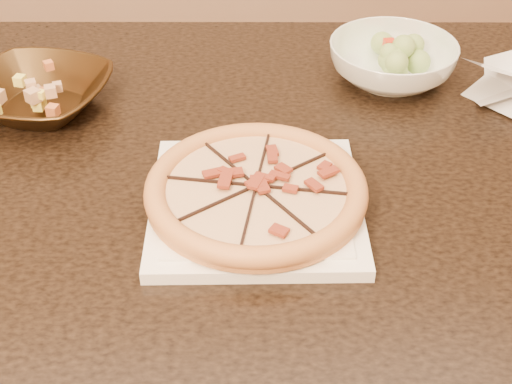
# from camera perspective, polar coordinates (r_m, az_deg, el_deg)

# --- Properties ---
(dining_table) EXTENTS (1.54, 1.08, 0.75)m
(dining_table) POSITION_cam_1_polar(r_m,az_deg,el_deg) (1.12, -6.97, -1.27)
(dining_table) COLOR black
(dining_table) RESTS_ON floor
(plate) EXTENTS (0.30, 0.30, 0.02)m
(plate) POSITION_cam_1_polar(r_m,az_deg,el_deg) (0.95, 0.00, -0.92)
(plate) COLOR white
(plate) RESTS_ON dining_table
(pizza) EXTENTS (0.29, 0.29, 0.03)m
(pizza) POSITION_cam_1_polar(r_m,az_deg,el_deg) (0.94, -0.00, 0.19)
(pizza) COLOR #D78245
(pizza) RESTS_ON plate
(bronze_bowl) EXTENTS (0.29, 0.29, 0.05)m
(bronze_bowl) POSITION_cam_1_polar(r_m,az_deg,el_deg) (1.20, -17.03, 7.46)
(bronze_bowl) COLOR #3C2914
(bronze_bowl) RESTS_ON dining_table
(mixed_dish) EXTENTS (0.09, 0.11, 0.03)m
(mixed_dish) POSITION_cam_1_polar(r_m,az_deg,el_deg) (1.18, -17.49, 9.16)
(mixed_dish) COLOR tan
(mixed_dish) RESTS_ON bronze_bowl
(salad_bowl) EXTENTS (0.25, 0.25, 0.07)m
(salad_bowl) POSITION_cam_1_polar(r_m,az_deg,el_deg) (1.26, 10.83, 10.19)
(salad_bowl) COLOR white
(salad_bowl) RESTS_ON dining_table
(salad) EXTENTS (0.08, 0.11, 0.04)m
(salad) POSITION_cam_1_polar(r_m,az_deg,el_deg) (1.23, 11.02, 12.30)
(salad) COLOR #A1B464
(salad) RESTS_ON salad_bowl
(cling_film) EXTENTS (0.16, 0.14, 0.05)m
(cling_film) POSITION_cam_1_polar(r_m,az_deg,el_deg) (1.26, 19.83, 8.22)
(cling_film) COLOR silver
(cling_film) RESTS_ON dining_table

